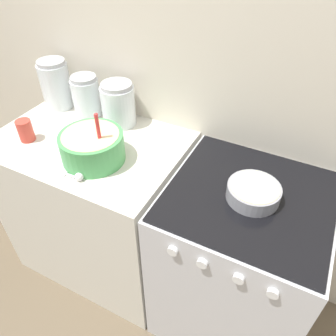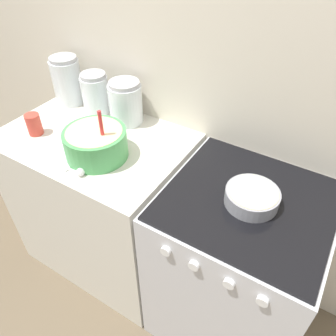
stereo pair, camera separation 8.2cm
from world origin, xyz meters
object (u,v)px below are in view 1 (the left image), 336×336
Objects in this scene: stove at (235,262)px; storage_jar_right at (119,107)px; baking_pan at (253,192)px; tin_can at (25,130)px; mixing_bowl at (92,146)px; storage_jar_middle at (87,99)px; storage_jar_left at (57,87)px.

stove is 4.20× the size of storage_jar_right.
baking_pan is 1.07m from tin_can.
storage_jar_right is at bearing 101.84° from mixing_bowl.
storage_jar_middle reaches higher than tin_can.
baking_pan is 0.79m from storage_jar_right.
mixing_bowl is 0.70m from baking_pan.
stove is 0.95m from storage_jar_right.
storage_jar_right is at bearing 163.57° from baking_pan.
storage_jar_right is at bearing -0.00° from storage_jar_middle.
tin_can is at bearing -174.47° from baking_pan.
storage_jar_left is at bearing 180.00° from storage_jar_middle.
storage_jar_right is (-0.76, 0.22, 0.06)m from baking_pan.
baking_pan reaches higher than stove.
storage_jar_right is (0.39, -0.00, -0.02)m from storage_jar_left.
baking_pan is at bearing -16.43° from storage_jar_right.
baking_pan is (0.69, 0.08, -0.04)m from mixing_bowl.
baking_pan is 0.80× the size of storage_jar_left.
storage_jar_left is 1.18× the size of storage_jar_right.
stove is at bearing -15.73° from storage_jar_right.
storage_jar_middle is (-0.26, 0.30, 0.02)m from mixing_bowl.
baking_pan is 0.94× the size of storage_jar_right.
mixing_bowl is at bearing -78.16° from storage_jar_right.
mixing_bowl is at bearing 3.55° from tin_can.
storage_jar_middle is (0.20, -0.00, -0.02)m from storage_jar_left.
mixing_bowl reaches higher than tin_can.
storage_jar_right is at bearing 46.46° from tin_can.
storage_jar_left reaches higher than tin_can.
storage_jar_middle is at bearing -0.00° from storage_jar_left.
storage_jar_middle is at bearing 167.44° from stove.
tin_can is (-0.31, -0.33, -0.04)m from storage_jar_right.
stove is at bearing 129.07° from baking_pan.
storage_jar_middle is (-0.96, 0.22, 0.06)m from baking_pan.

